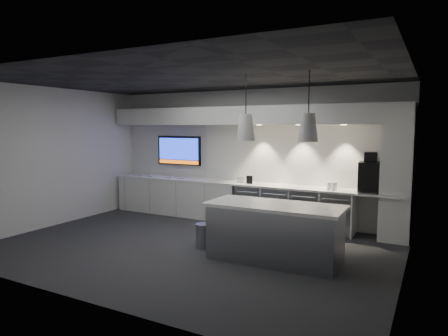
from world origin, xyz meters
The scene contains 28 objects.
floor centered at (0.00, 0.00, 0.00)m, with size 7.00×7.00×0.00m, color #29292B.
ceiling centered at (0.00, 0.00, 3.00)m, with size 7.00×7.00×0.00m, color black.
wall_back centered at (0.00, 2.50, 1.50)m, with size 7.00×7.00×0.00m, color silver.
wall_front centered at (0.00, -2.50, 1.50)m, with size 7.00×7.00×0.00m, color silver.
wall_left centered at (-3.50, 0.00, 1.50)m, with size 7.00×7.00×0.00m, color silver.
wall_right centered at (3.50, 0.00, 1.50)m, with size 7.00×7.00×0.00m, color silver.
back_counter centered at (0.00, 2.17, 0.88)m, with size 6.80×0.65×0.04m, color white.
left_base_cabinets centered at (-1.75, 2.17, 0.43)m, with size 3.30×0.63×0.86m, color white.
fridge_unit_a centered at (0.25, 2.17, 0.42)m, with size 0.60×0.61×0.85m, color gray.
fridge_unit_b centered at (0.88, 2.17, 0.42)m, with size 0.60×0.61×0.85m, color gray.
fridge_unit_c centered at (1.51, 2.17, 0.42)m, with size 0.60×0.61×0.85m, color gray.
fridge_unit_d centered at (2.14, 2.17, 0.42)m, with size 0.60×0.61×0.85m, color gray.
backsplash centered at (1.20, 2.48, 1.55)m, with size 4.60×0.03×1.30m, color white.
soffit centered at (0.00, 2.20, 2.40)m, with size 6.90×0.60×0.40m, color white.
column centered at (3.20, 2.20, 1.30)m, with size 0.55×0.55×2.60m, color white.
wall_tv centered at (-1.90, 2.45, 1.56)m, with size 1.25×0.07×0.72m.
island centered at (1.59, 0.06, 0.47)m, with size 2.19×0.96×0.93m.
bin centered at (0.22, 0.12, 0.21)m, with size 0.30×0.30×0.43m, color gray.
coffee_machine centered at (2.72, 2.20, 1.22)m, with size 0.47×0.63×0.77m.
sign_black centered at (0.22, 2.08, 0.99)m, with size 0.14×0.02×0.18m, color black.
sign_white centered at (0.00, 2.08, 0.97)m, with size 0.18×0.02×0.14m, color white.
cup_cluster centered at (2.03, 2.07, 0.98)m, with size 0.18×0.18×0.16m, color white, non-canonical shape.
tray_a centered at (-2.90, 2.17, 0.91)m, with size 0.16×0.16×0.03m, color #A5A5A5.
tray_b centered at (-2.55, 2.15, 0.91)m, with size 0.16×0.16×0.03m, color #A5A5A5.
tray_c centered at (-1.98, 2.14, 0.91)m, with size 0.16×0.16×0.03m, color #A5A5A5.
tray_d centered at (-1.62, 2.08, 0.91)m, with size 0.16×0.16×0.03m, color #A5A5A5.
pendant_left centered at (1.07, 0.06, 2.15)m, with size 0.30×0.30×1.13m.
pendant_right centered at (2.11, 0.06, 2.15)m, with size 0.30×0.30×1.13m.
Camera 1 is at (3.84, -5.87, 2.17)m, focal length 32.00 mm.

